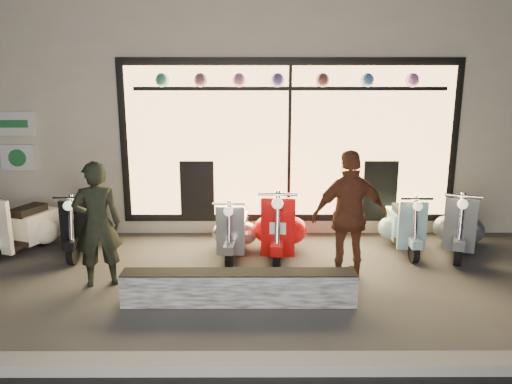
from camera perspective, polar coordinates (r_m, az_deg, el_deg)
ground at (r=6.60m, az=-2.27°, el=-10.13°), size 40.00×40.00×0.00m
kerb at (r=4.81m, az=-3.18°, el=-19.07°), size 40.00×0.25×0.12m
shop_building at (r=11.04m, az=-1.42°, el=10.69°), size 10.20×6.23×4.20m
graffiti_barrier at (r=5.93m, az=-1.95°, el=-10.88°), size 2.72×0.28×0.40m
scooter_silver at (r=7.49m, az=-2.54°, el=-4.31°), size 0.44×1.24×0.89m
scooter_red at (r=7.45m, az=2.73°, el=-3.89°), size 0.55×1.47×1.05m
scooter_black at (r=8.08m, az=-18.79°, el=-3.57°), size 0.42×1.29×0.93m
scooter_cream at (r=8.27m, az=-24.68°, el=-3.58°), size 0.76×1.35×0.98m
scooter_blue at (r=8.03m, az=16.48°, el=-3.59°), size 0.42×1.26×0.90m
scooter_grey at (r=8.19m, az=22.19°, el=-3.53°), size 0.76×1.33×0.97m
man at (r=6.53m, az=-17.69°, el=-3.54°), size 0.67×0.54×1.61m
woman at (r=6.51m, az=10.68°, el=-2.73°), size 1.05×0.56×1.71m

